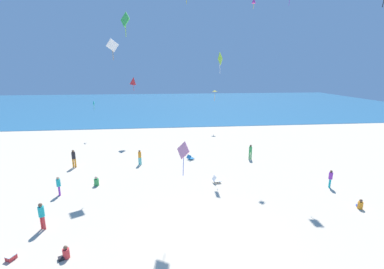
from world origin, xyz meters
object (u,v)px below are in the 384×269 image
(kite_magenta, at_px, (254,1))
(kite_green, at_px, (125,20))
(kite_white, at_px, (112,46))
(kite_pink, at_px, (183,151))
(beach_chair_far_left, at_px, (216,179))
(kite_red, at_px, (133,81))
(kite_teal, at_px, (94,103))
(kite_lime, at_px, (220,59))
(person_6, at_px, (65,254))
(cooler_box, at_px, (11,257))
(person_7, at_px, (42,214))
(person_3, at_px, (140,156))
(beach_chair_near_camera, at_px, (190,158))
(kite_yellow, at_px, (215,91))
(person_2, at_px, (360,205))
(person_5, at_px, (59,185))
(person_8, at_px, (74,157))
(person_1, at_px, (96,182))
(person_0, at_px, (331,178))
(person_4, at_px, (250,151))

(kite_magenta, bearing_deg, kite_green, -132.91)
(kite_white, bearing_deg, kite_pink, -65.15)
(kite_white, bearing_deg, kite_green, -75.15)
(beach_chair_far_left, bearing_deg, kite_red, 111.42)
(kite_teal, bearing_deg, kite_lime, -38.80)
(person_6, distance_m, kite_teal, 24.76)
(cooler_box, distance_m, person_7, 2.61)
(kite_green, bearing_deg, person_3, 93.25)
(beach_chair_near_camera, relative_size, kite_yellow, 0.52)
(kite_lime, bearing_deg, person_2, -52.82)
(kite_green, bearing_deg, kite_yellow, 68.26)
(kite_teal, bearing_deg, person_7, -84.32)
(kite_magenta, relative_size, kite_teal, 0.80)
(person_6, xyz_separation_m, kite_yellow, (12.31, 26.78, 5.53))
(kite_pink, bearing_deg, person_2, 9.14)
(kite_lime, relative_size, kite_yellow, 1.18)
(beach_chair_near_camera, height_order, kite_magenta, kite_magenta)
(beach_chair_near_camera, distance_m, person_2, 14.68)
(person_5, bearing_deg, kite_pink, -53.91)
(person_8, relative_size, kite_red, 0.96)
(person_6, xyz_separation_m, kite_teal, (-4.23, 24.01, 4.30))
(cooler_box, xyz_separation_m, person_7, (0.44, 2.45, 0.80))
(person_7, height_order, kite_magenta, kite_magenta)
(kite_green, bearing_deg, kite_lime, 52.72)
(person_6, height_order, kite_teal, kite_teal)
(kite_green, bearing_deg, person_5, 149.04)
(kite_white, bearing_deg, kite_yellow, 52.93)
(person_5, height_order, kite_white, kite_white)
(person_8, bearing_deg, kite_yellow, 130.45)
(kite_lime, bearing_deg, kite_red, 132.83)
(kite_lime, distance_m, kite_white, 9.25)
(person_1, relative_size, kite_lime, 0.40)
(person_7, bearing_deg, kite_pink, -74.05)
(person_2, xyz_separation_m, kite_teal, (-21.62, 21.20, 4.29))
(person_6, bearing_deg, person_0, 172.93)
(cooler_box, bearing_deg, person_1, 76.11)
(beach_chair_far_left, relative_size, person_5, 0.50)
(beach_chair_far_left, bearing_deg, person_6, -145.49)
(person_0, relative_size, person_1, 1.85)
(person_7, bearing_deg, kite_yellow, -2.79)
(beach_chair_far_left, height_order, person_3, person_3)
(person_2, distance_m, kite_magenta, 19.42)
(person_1, bearing_deg, beach_chair_far_left, -113.98)
(kite_red, height_order, kite_teal, kite_red)
(kite_yellow, bearing_deg, kite_magenta, -84.37)
(person_4, bearing_deg, kite_red, 77.32)
(beach_chair_near_camera, distance_m, kite_pink, 13.52)
(person_3, relative_size, kite_yellow, 0.90)
(person_6, relative_size, person_8, 0.39)
(kite_teal, bearing_deg, kite_magenta, -27.66)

